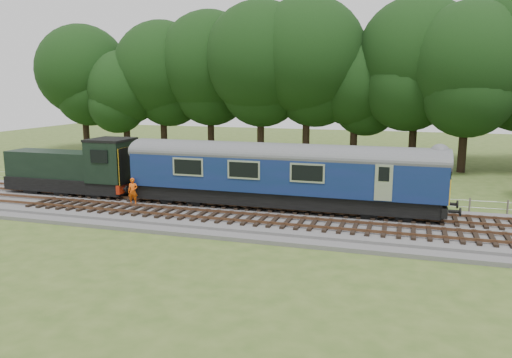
% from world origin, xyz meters
% --- Properties ---
extents(ground, '(120.00, 120.00, 0.00)m').
position_xyz_m(ground, '(0.00, 0.00, 0.00)').
color(ground, '#3D5720').
rests_on(ground, ground).
extents(ballast, '(70.00, 7.00, 0.35)m').
position_xyz_m(ballast, '(0.00, 0.00, 0.17)').
color(ballast, '#4C4C4F').
rests_on(ballast, ground).
extents(track_north, '(67.20, 2.40, 0.21)m').
position_xyz_m(track_north, '(0.00, 1.40, 0.42)').
color(track_north, black).
rests_on(track_north, ballast).
extents(track_south, '(67.20, 2.40, 0.21)m').
position_xyz_m(track_south, '(0.00, -1.60, 0.42)').
color(track_south, black).
rests_on(track_south, ballast).
extents(fence, '(64.00, 0.12, 1.00)m').
position_xyz_m(fence, '(0.00, 4.50, 0.00)').
color(fence, '#6B6054').
rests_on(fence, ground).
extents(tree_line, '(70.00, 8.00, 18.00)m').
position_xyz_m(tree_line, '(0.00, 22.00, 0.00)').
color(tree_line, black).
rests_on(tree_line, ground).
extents(dmu_railcar, '(18.05, 2.86, 3.88)m').
position_xyz_m(dmu_railcar, '(-2.49, 1.40, 2.61)').
color(dmu_railcar, black).
rests_on(dmu_railcar, ground).
extents(shunter_loco, '(8.92, 2.60, 3.38)m').
position_xyz_m(shunter_loco, '(-16.41, 1.40, 1.97)').
color(shunter_loco, black).
rests_on(shunter_loco, ground).
extents(worker, '(0.67, 0.53, 1.60)m').
position_xyz_m(worker, '(-11.24, -0.26, 1.15)').
color(worker, '#F0560C').
rests_on(worker, ballast).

